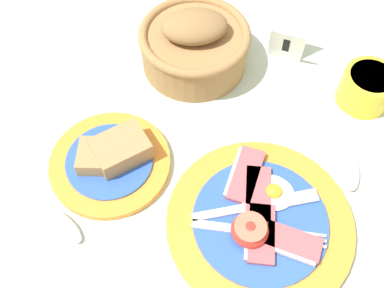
{
  "coord_description": "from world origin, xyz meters",
  "views": [
    {
      "loc": [
        0.01,
        -0.25,
        0.6
      ],
      "look_at": [
        -0.07,
        0.11,
        0.02
      ],
      "focal_mm": 42.0,
      "sensor_mm": 36.0,
      "label": 1
    }
  ],
  "objects_px": {
    "sugar_cup": "(367,87)",
    "teaspoon_near_cup": "(350,156)",
    "bread_basket": "(194,44)",
    "teaspoon_by_saucer": "(77,239)",
    "bread_plate": "(111,159)",
    "breakfast_plate": "(259,220)",
    "number_card": "(288,42)"
  },
  "relations": [
    {
      "from": "breakfast_plate",
      "to": "bread_plate",
      "type": "distance_m",
      "value": 0.24
    },
    {
      "from": "breakfast_plate",
      "to": "bread_plate",
      "type": "relative_size",
      "value": 1.44
    },
    {
      "from": "breakfast_plate",
      "to": "bread_basket",
      "type": "height_order",
      "value": "bread_basket"
    },
    {
      "from": "bread_basket",
      "to": "number_card",
      "type": "relative_size",
      "value": 2.6
    },
    {
      "from": "bread_basket",
      "to": "teaspoon_by_saucer",
      "type": "xyz_separation_m",
      "value": [
        -0.1,
        -0.36,
        -0.04
      ]
    },
    {
      "from": "sugar_cup",
      "to": "bread_basket",
      "type": "height_order",
      "value": "bread_basket"
    },
    {
      "from": "sugar_cup",
      "to": "bread_basket",
      "type": "bearing_deg",
      "value": 174.68
    },
    {
      "from": "breakfast_plate",
      "to": "sugar_cup",
      "type": "xyz_separation_m",
      "value": [
        0.14,
        0.26,
        0.02
      ]
    },
    {
      "from": "breakfast_plate",
      "to": "sugar_cup",
      "type": "height_order",
      "value": "sugar_cup"
    },
    {
      "from": "sugar_cup",
      "to": "teaspoon_near_cup",
      "type": "height_order",
      "value": "sugar_cup"
    },
    {
      "from": "bread_basket",
      "to": "teaspoon_near_cup",
      "type": "height_order",
      "value": "bread_basket"
    },
    {
      "from": "bread_basket",
      "to": "teaspoon_by_saucer",
      "type": "relative_size",
      "value": 1.1
    },
    {
      "from": "teaspoon_by_saucer",
      "to": "number_card",
      "type": "bearing_deg",
      "value": -90.19
    },
    {
      "from": "bread_basket",
      "to": "teaspoon_by_saucer",
      "type": "bearing_deg",
      "value": -105.03
    },
    {
      "from": "breakfast_plate",
      "to": "teaspoon_near_cup",
      "type": "xyz_separation_m",
      "value": [
        0.13,
        0.14,
        -0.01
      ]
    },
    {
      "from": "sugar_cup",
      "to": "teaspoon_by_saucer",
      "type": "xyz_separation_m",
      "value": [
        -0.39,
        -0.33,
        -0.03
      ]
    },
    {
      "from": "bread_basket",
      "to": "breakfast_plate",
      "type": "bearing_deg",
      "value": -62.23
    },
    {
      "from": "bread_basket",
      "to": "teaspoon_near_cup",
      "type": "bearing_deg",
      "value": -28.14
    },
    {
      "from": "bread_plate",
      "to": "teaspoon_by_saucer",
      "type": "xyz_separation_m",
      "value": [
        -0.01,
        -0.13,
        -0.01
      ]
    },
    {
      "from": "breakfast_plate",
      "to": "bread_basket",
      "type": "xyz_separation_m",
      "value": [
        -0.15,
        0.28,
        0.04
      ]
    },
    {
      "from": "sugar_cup",
      "to": "teaspoon_by_saucer",
      "type": "bearing_deg",
      "value": -139.61
    },
    {
      "from": "breakfast_plate",
      "to": "teaspoon_by_saucer",
      "type": "height_order",
      "value": "breakfast_plate"
    },
    {
      "from": "bread_basket",
      "to": "number_card",
      "type": "bearing_deg",
      "value": 16.55
    },
    {
      "from": "teaspoon_by_saucer",
      "to": "bread_basket",
      "type": "bearing_deg",
      "value": -73.22
    },
    {
      "from": "bread_basket",
      "to": "number_card",
      "type": "xyz_separation_m",
      "value": [
        0.16,
        0.05,
        -0.01
      ]
    },
    {
      "from": "bread_plate",
      "to": "number_card",
      "type": "distance_m",
      "value": 0.37
    },
    {
      "from": "number_card",
      "to": "breakfast_plate",
      "type": "bearing_deg",
      "value": -81.95
    },
    {
      "from": "bread_plate",
      "to": "teaspoon_near_cup",
      "type": "distance_m",
      "value": 0.37
    },
    {
      "from": "number_card",
      "to": "teaspoon_near_cup",
      "type": "distance_m",
      "value": 0.23
    },
    {
      "from": "teaspoon_by_saucer",
      "to": "sugar_cup",
      "type": "bearing_deg",
      "value": -107.81
    },
    {
      "from": "bread_basket",
      "to": "teaspoon_by_saucer",
      "type": "distance_m",
      "value": 0.37
    },
    {
      "from": "sugar_cup",
      "to": "bread_basket",
      "type": "relative_size",
      "value": 0.45
    }
  ]
}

